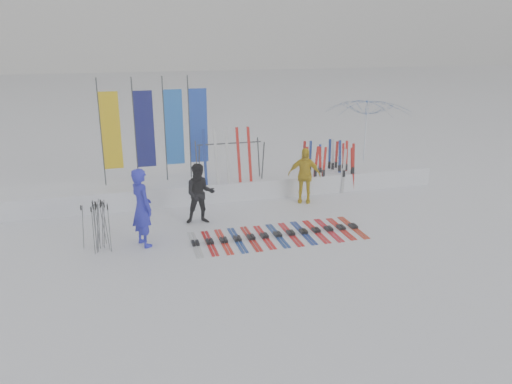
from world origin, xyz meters
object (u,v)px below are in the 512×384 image
object	(u,v)px
tent_canopy	(367,135)
person_blue	(142,207)
person_yellow	(304,175)
ski_rack	(230,156)
person_black	(200,194)
ski_row	(278,235)

from	to	relation	value
tent_canopy	person_blue	bearing A→B (deg)	-151.13
person_yellow	tent_canopy	bearing A→B (deg)	60.26
person_yellow	ski_rack	xyz separation A→B (m)	(-2.12, 0.93, 0.53)
person_black	tent_canopy	distance (m)	7.68
ski_rack	tent_canopy	bearing A→B (deg)	16.59
ski_row	person_blue	bearing A→B (deg)	173.98
tent_canopy	person_yellow	bearing A→B (deg)	-142.95
person_blue	person_black	distance (m)	1.96
person_black	person_blue	bearing A→B (deg)	-139.50
tent_canopy	ski_row	distance (m)	7.23
person_black	person_yellow	distance (m)	3.51
person_yellow	ski_row	bearing A→B (deg)	-100.86
ski_rack	ski_row	bearing A→B (deg)	-81.55
person_black	person_yellow	size ratio (longest dim) A/B	0.98
person_blue	ski_row	size ratio (longest dim) A/B	0.44
person_black	ski_rack	bearing A→B (deg)	61.58
person_blue	person_black	world-z (taller)	person_blue
ski_row	ski_rack	distance (m)	3.63
person_yellow	person_black	bearing A→B (deg)	-141.37
person_black	tent_canopy	size ratio (longest dim) A/B	0.53
person_blue	tent_canopy	world-z (taller)	tent_canopy
person_blue	ski_rack	world-z (taller)	person_blue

